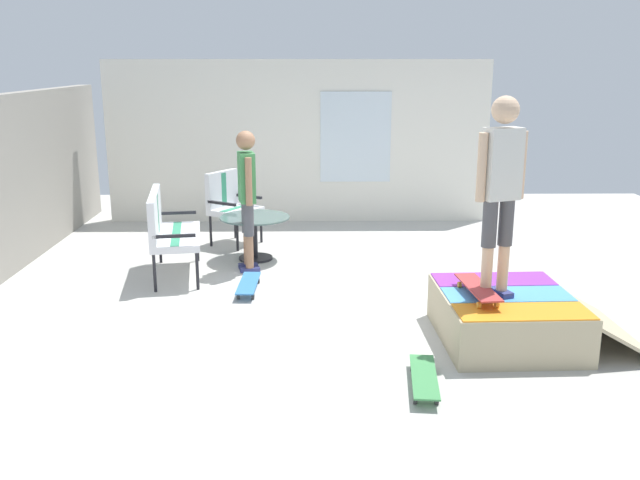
{
  "coord_description": "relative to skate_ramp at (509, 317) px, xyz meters",
  "views": [
    {
      "loc": [
        -7.15,
        0.31,
        2.52
      ],
      "look_at": [
        -0.18,
        0.21,
        0.7
      ],
      "focal_mm": 38.8,
      "sensor_mm": 36.0,
      "label": 1
    }
  ],
  "objects": [
    {
      "name": "patio_bench",
      "position": [
        2.02,
        3.54,
        0.39
      ],
      "size": [
        1.32,
        0.74,
        1.02
      ],
      "color": "black",
      "rests_on": "ground_plane"
    },
    {
      "name": "person_skater",
      "position": [
        -0.06,
        0.18,
        1.28
      ],
      "size": [
        0.32,
        0.46,
        1.78
      ],
      "color": "navy",
      "rests_on": "skate_ramp"
    },
    {
      "name": "skateboard_on_ramp",
      "position": [
        -0.09,
        0.33,
        0.31
      ],
      "size": [
        0.81,
        0.27,
        0.1
      ],
      "color": "#B23838",
      "rests_on": "skate_ramp"
    },
    {
      "name": "skateboard_by_bench",
      "position": [
        1.44,
        2.53,
        -0.14
      ],
      "size": [
        0.81,
        0.23,
        0.1
      ],
      "color": "#3372B2",
      "rests_on": "ground_plane"
    },
    {
      "name": "person_watching",
      "position": [
        2.26,
        2.59,
        0.78
      ],
      "size": [
        0.47,
        0.29,
        1.71
      ],
      "color": "navy",
      "rests_on": "ground_plane"
    },
    {
      "name": "ground_plane",
      "position": [
        1.2,
        1.52,
        -0.28
      ],
      "size": [
        12.0,
        12.0,
        0.1
      ],
      "primitive_type": "cube",
      "color": "beige"
    },
    {
      "name": "patio_table",
      "position": [
        2.72,
        2.55,
        0.18
      ],
      "size": [
        0.9,
        0.9,
        0.57
      ],
      "color": "black",
      "rests_on": "ground_plane"
    },
    {
      "name": "skate_ramp",
      "position": [
        0.0,
        0.0,
        0.0
      ],
      "size": [
        1.39,
        1.81,
        0.45
      ],
      "color": "tan",
      "rests_on": "ground_plane"
    },
    {
      "name": "patio_chair_near_house",
      "position": [
        3.54,
        2.97,
        0.39
      ],
      "size": [
        0.82,
        0.8,
        1.02
      ],
      "color": "black",
      "rests_on": "ground_plane"
    },
    {
      "name": "house_facade",
      "position": [
        5.0,
        2.01,
        1.04
      ],
      "size": [
        0.23,
        6.0,
        2.53
      ],
      "color": "white",
      "rests_on": "ground_plane"
    },
    {
      "name": "skateboard_spare",
      "position": [
        -0.95,
        0.93,
        -0.14
      ],
      "size": [
        0.82,
        0.28,
        0.1
      ],
      "color": "#3F8C4C",
      "rests_on": "ground_plane"
    }
  ]
}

